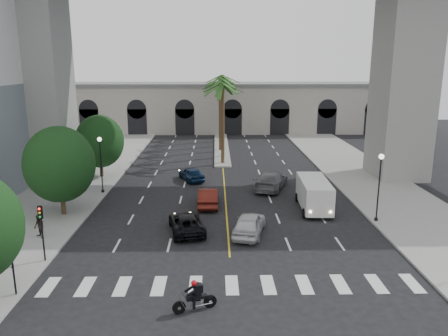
# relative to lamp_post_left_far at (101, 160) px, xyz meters

# --- Properties ---
(ground) EXTENTS (140.00, 140.00, 0.00)m
(ground) POSITION_rel_lamp_post_left_far_xyz_m (11.40, -16.00, -3.22)
(ground) COLOR black
(ground) RESTS_ON ground
(sidewalk_left) EXTENTS (8.00, 100.00, 0.15)m
(sidewalk_left) POSITION_rel_lamp_post_left_far_xyz_m (-3.60, -1.00, -3.15)
(sidewalk_left) COLOR gray
(sidewalk_left) RESTS_ON ground
(sidewalk_right) EXTENTS (8.00, 100.00, 0.15)m
(sidewalk_right) POSITION_rel_lamp_post_left_far_xyz_m (26.40, -1.00, -3.15)
(sidewalk_right) COLOR gray
(sidewalk_right) RESTS_ON ground
(median) EXTENTS (2.00, 24.00, 0.20)m
(median) POSITION_rel_lamp_post_left_far_xyz_m (11.40, 22.00, -3.12)
(median) COLOR gray
(median) RESTS_ON ground
(pier_building) EXTENTS (71.00, 10.50, 8.50)m
(pier_building) POSITION_rel_lamp_post_left_far_xyz_m (11.40, 39.00, 1.04)
(pier_building) COLOR beige
(pier_building) RESTS_ON ground
(palm_a) EXTENTS (3.20, 3.20, 10.30)m
(palm_a) POSITION_rel_lamp_post_left_far_xyz_m (11.40, 12.00, 5.88)
(palm_a) COLOR #47331E
(palm_a) RESTS_ON ground
(palm_b) EXTENTS (3.20, 3.20, 10.60)m
(palm_b) POSITION_rel_lamp_post_left_far_xyz_m (11.50, 16.00, 6.15)
(palm_b) COLOR #47331E
(palm_b) RESTS_ON ground
(palm_c) EXTENTS (3.20, 3.20, 10.10)m
(palm_c) POSITION_rel_lamp_post_left_far_xyz_m (11.20, 20.00, 5.69)
(palm_c) COLOR #47331E
(palm_c) RESTS_ON ground
(palm_d) EXTENTS (3.20, 3.20, 10.90)m
(palm_d) POSITION_rel_lamp_post_left_far_xyz_m (11.55, 24.00, 6.43)
(palm_d) COLOR #47331E
(palm_d) RESTS_ON ground
(palm_e) EXTENTS (3.20, 3.20, 10.40)m
(palm_e) POSITION_rel_lamp_post_left_far_xyz_m (11.30, 28.00, 5.97)
(palm_e) COLOR #47331E
(palm_e) RESTS_ON ground
(palm_f) EXTENTS (3.20, 3.20, 10.70)m
(palm_f) POSITION_rel_lamp_post_left_far_xyz_m (11.60, 32.00, 6.24)
(palm_f) COLOR #47331E
(palm_f) RESTS_ON ground
(street_tree_mid) EXTENTS (5.44, 5.44, 7.21)m
(street_tree_mid) POSITION_rel_lamp_post_left_far_xyz_m (-1.60, -6.00, 0.99)
(street_tree_mid) COLOR #382616
(street_tree_mid) RESTS_ON ground
(street_tree_far) EXTENTS (5.04, 5.04, 6.68)m
(street_tree_far) POSITION_rel_lamp_post_left_far_xyz_m (-1.60, 6.00, 0.68)
(street_tree_far) COLOR #382616
(street_tree_far) RESTS_ON ground
(lamp_post_left_far) EXTENTS (0.40, 0.40, 5.35)m
(lamp_post_left_far) POSITION_rel_lamp_post_left_far_xyz_m (0.00, 0.00, 0.00)
(lamp_post_left_far) COLOR black
(lamp_post_left_far) RESTS_ON ground
(lamp_post_right) EXTENTS (0.40, 0.40, 5.35)m
(lamp_post_right) POSITION_rel_lamp_post_left_far_xyz_m (22.80, -8.00, 0.00)
(lamp_post_right) COLOR black
(lamp_post_right) RESTS_ON ground
(traffic_signal_near) EXTENTS (0.25, 0.18, 3.65)m
(traffic_signal_near) POSITION_rel_lamp_post_left_far_xyz_m (0.10, -18.50, -0.71)
(traffic_signal_near) COLOR black
(traffic_signal_near) RESTS_ON ground
(traffic_signal_far) EXTENTS (0.25, 0.18, 3.65)m
(traffic_signal_far) POSITION_rel_lamp_post_left_far_xyz_m (0.10, -14.50, -0.71)
(traffic_signal_far) COLOR black
(traffic_signal_far) RESTS_ON ground
(motorcycle_rider) EXTENTS (2.17, 0.93, 1.64)m
(motorcycle_rider) POSITION_rel_lamp_post_left_far_xyz_m (9.55, -19.98, -2.48)
(motorcycle_rider) COLOR black
(motorcycle_rider) RESTS_ON ground
(car_a) EXTENTS (2.97, 5.02, 1.60)m
(car_a) POSITION_rel_lamp_post_left_far_xyz_m (12.90, -10.22, -2.42)
(car_a) COLOR silver
(car_a) RESTS_ON ground
(car_b) EXTENTS (1.68, 4.74, 1.56)m
(car_b) POSITION_rel_lamp_post_left_far_xyz_m (9.90, -3.68, -2.44)
(car_b) COLOR #4F160F
(car_b) RESTS_ON ground
(car_c) EXTENTS (3.16, 5.20, 1.35)m
(car_c) POSITION_rel_lamp_post_left_far_xyz_m (8.41, -9.65, -2.55)
(car_c) COLOR black
(car_c) RESTS_ON ground
(car_d) EXTENTS (4.25, 6.38, 1.72)m
(car_d) POSITION_rel_lamp_post_left_far_xyz_m (15.88, 1.27, -2.36)
(car_d) COLOR slate
(car_d) RESTS_ON ground
(car_e) EXTENTS (3.20, 4.54, 1.43)m
(car_e) POSITION_rel_lamp_post_left_far_xyz_m (8.03, 4.56, -2.50)
(car_e) COLOR #0D213D
(car_e) RESTS_ON ground
(cargo_van) EXTENTS (2.61, 6.00, 2.52)m
(cargo_van) POSITION_rel_lamp_post_left_far_xyz_m (18.67, -4.93, -1.82)
(cargo_van) COLOR silver
(cargo_van) RESTS_ON ground
(pedestrian_a) EXTENTS (0.64, 0.50, 1.55)m
(pedestrian_a) POSITION_rel_lamp_post_left_far_xyz_m (-1.64, -15.38, -2.30)
(pedestrian_a) COLOR black
(pedestrian_a) RESTS_ON sidewalk_left
(pedestrian_b) EXTENTS (0.98, 0.98, 1.60)m
(pedestrian_b) POSITION_rel_lamp_post_left_far_xyz_m (-1.62, -10.84, -2.27)
(pedestrian_b) COLOR black
(pedestrian_b) RESTS_ON sidewalk_left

